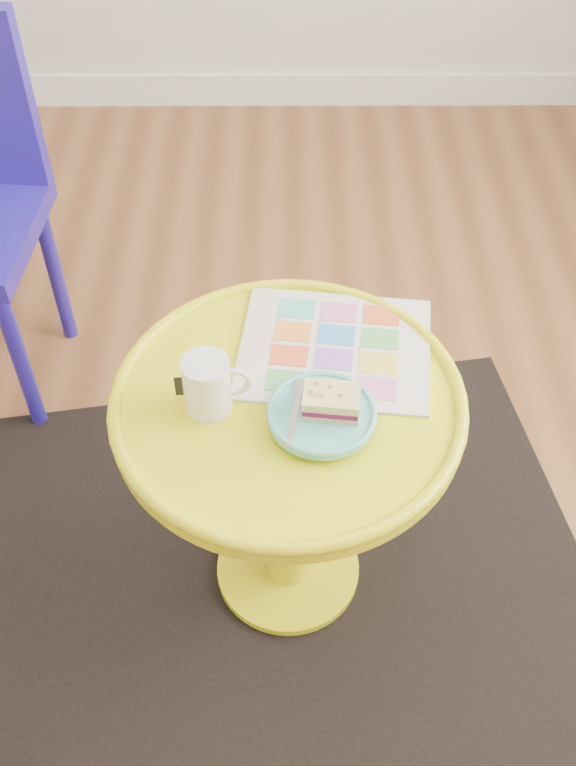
{
  "coord_description": "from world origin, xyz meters",
  "views": [
    {
      "loc": [
        0.67,
        -0.96,
        1.66
      ],
      "look_at": [
        0.67,
        0.0,
        0.61
      ],
      "focal_mm": 40.0,
      "sensor_mm": 36.0,
      "label": 1
    }
  ],
  "objects_px": {
    "newspaper": "(335,348)",
    "mug": "(208,384)",
    "plate": "(322,415)",
    "side_table": "(288,457)"
  },
  "relations": [
    {
      "from": "newspaper",
      "to": "mug",
      "type": "relative_size",
      "value": 2.96
    },
    {
      "from": "side_table",
      "to": "plate",
      "type": "distance_m",
      "value": 0.2
    },
    {
      "from": "side_table",
      "to": "newspaper",
      "type": "height_order",
      "value": "newspaper"
    },
    {
      "from": "newspaper",
      "to": "plate",
      "type": "xyz_separation_m",
      "value": [
        -0.03,
        -0.17,
        0.02
      ]
    },
    {
      "from": "mug",
      "to": "newspaper",
      "type": "bearing_deg",
      "value": 28.14
    },
    {
      "from": "newspaper",
      "to": "mug",
      "type": "height_order",
      "value": "mug"
    },
    {
      "from": "side_table",
      "to": "plate",
      "type": "bearing_deg",
      "value": -43.37
    },
    {
      "from": "side_table",
      "to": "plate",
      "type": "xyz_separation_m",
      "value": [
        0.06,
        -0.05,
        0.18
      ]
    },
    {
      "from": "mug",
      "to": "plate",
      "type": "distance_m",
      "value": 0.19
    },
    {
      "from": "plate",
      "to": "newspaper",
      "type": "bearing_deg",
      "value": 80.18
    }
  ]
}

